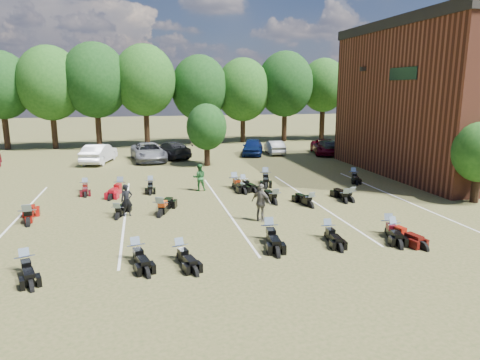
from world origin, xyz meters
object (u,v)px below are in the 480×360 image
object	(u,v)px
car_4	(253,147)
person_green	(199,177)
motorcycle_14	(86,191)
motorcycle_7	(29,225)
person_black	(127,200)
person_grey	(261,202)
motorcycle_0	(137,260)
motorcycle_3	(328,238)

from	to	relation	value
car_4	person_green	bearing A→B (deg)	-99.42
person_green	motorcycle_14	size ratio (longest dim) A/B	0.81
motorcycle_7	person_black	bearing A→B (deg)	178.27
motorcycle_7	person_grey	bearing A→B (deg)	162.57
person_black	person_grey	size ratio (longest dim) A/B	0.88
person_grey	motorcycle_7	bearing A→B (deg)	39.32
person_black	motorcycle_14	distance (m)	6.44
person_grey	motorcycle_0	world-z (taller)	person_grey
motorcycle_0	motorcycle_14	bearing A→B (deg)	91.51
person_black	motorcycle_14	size ratio (longest dim) A/B	0.78
person_green	person_grey	bearing A→B (deg)	109.28
car_4	motorcycle_0	xyz separation A→B (m)	(-10.40, -23.33, -0.75)
motorcycle_3	motorcycle_14	xyz separation A→B (m)	(-10.80, 10.94, 0.00)
motorcycle_7	motorcycle_14	size ratio (longest dim) A/B	1.24
person_black	motorcycle_0	world-z (taller)	person_black
motorcycle_14	car_4	bearing A→B (deg)	34.88
person_black	motorcycle_7	size ratio (longest dim) A/B	0.63
person_green	motorcycle_14	xyz separation A→B (m)	(-6.74, 1.35, -0.81)
car_4	person_grey	xyz separation A→B (m)	(-4.75, -19.85, 0.14)
person_black	motorcycle_0	xyz separation A→B (m)	(0.47, -5.71, -0.78)
person_black	motorcycle_14	xyz separation A→B (m)	(-2.61, 5.84, -0.78)
motorcycle_7	motorcycle_14	bearing A→B (deg)	-113.29
person_green	motorcycle_7	world-z (taller)	person_green
motorcycle_7	car_4	bearing A→B (deg)	-137.98
person_green	person_grey	xyz separation A→B (m)	(1.99, -6.71, 0.08)
person_green	motorcycle_0	world-z (taller)	person_green
car_4	motorcycle_14	distance (m)	17.92
person_black	person_grey	world-z (taller)	person_grey
car_4	person_green	xyz separation A→B (m)	(-6.74, -13.14, 0.06)
person_green	motorcycle_7	size ratio (longest dim) A/B	0.65
motorcycle_14	person_green	bearing A→B (deg)	-17.62
motorcycle_3	person_green	bearing A→B (deg)	118.43
person_black	motorcycle_3	size ratio (longest dim) A/B	0.78
car_4	person_black	distance (m)	20.71
person_black	motorcycle_7	world-z (taller)	person_black
person_grey	person_green	bearing A→B (deg)	-24.64
person_black	motorcycle_0	size ratio (longest dim) A/B	0.75
person_grey	motorcycle_0	bearing A→B (deg)	80.49
person_grey	motorcycle_14	world-z (taller)	person_grey
person_green	motorcycle_3	bearing A→B (deg)	115.68
person_grey	motorcycle_3	world-z (taller)	person_grey
car_4	person_grey	size ratio (longest dim) A/B	2.48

